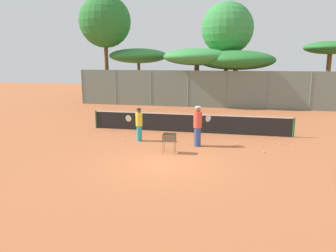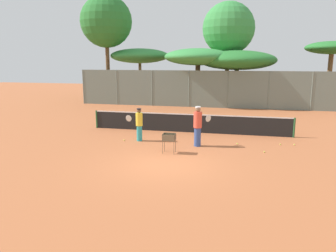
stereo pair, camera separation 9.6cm
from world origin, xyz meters
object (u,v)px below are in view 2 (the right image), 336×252
object	(u,v)px
tennis_net	(189,123)
parked_car	(211,96)
player_white_outfit	(198,126)
player_red_cap	(139,124)
ball_cart	(169,139)

from	to	relation	value
tennis_net	parked_car	size ratio (longest dim) A/B	2.73
player_white_outfit	player_red_cap	xyz separation A→B (m)	(-3.06, 0.37, -0.13)
ball_cart	player_white_outfit	bearing A→B (deg)	54.04
player_white_outfit	parked_car	size ratio (longest dim) A/B	0.46
player_white_outfit	player_red_cap	distance (m)	3.09
ball_cart	parked_car	size ratio (longest dim) A/B	0.21
player_red_cap	ball_cart	size ratio (longest dim) A/B	1.91
tennis_net	player_white_outfit	xyz separation A→B (m)	(0.90, -2.91, 0.44)
ball_cart	parked_car	xyz separation A→B (m)	(0.13, 17.95, 0.00)
player_white_outfit	ball_cart	world-z (taller)	player_white_outfit
tennis_net	player_white_outfit	size ratio (longest dim) A/B	5.94
tennis_net	ball_cart	size ratio (longest dim) A/B	13.00
player_white_outfit	player_red_cap	world-z (taller)	player_white_outfit
parked_car	ball_cart	bearing A→B (deg)	-90.41
player_white_outfit	ball_cart	distance (m)	1.86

